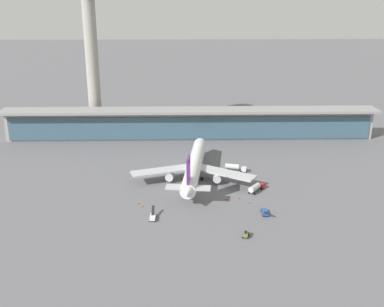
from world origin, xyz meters
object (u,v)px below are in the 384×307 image
service_truck_by_tail_olive (246,234)px  service_truck_on_taxiway_red (256,187)px  safety_cone_bravo (138,203)px  safety_cone_delta (249,202)px  control_tower (91,47)px  safety_cone_charlie (239,198)px  service_truck_under_wing_blue (265,212)px  safety_cone_alpha (226,199)px  service_truck_near_nose_white (153,216)px  safety_cone_echo (142,206)px  airliner_on_stand (194,166)px  service_truck_mid_apron_white (235,167)px

service_truck_by_tail_olive → service_truck_on_taxiway_red: 34.17m
safety_cone_bravo → safety_cone_delta: size_ratio=1.00×
control_tower → safety_cone_charlie: size_ratio=115.25×
service_truck_by_tail_olive → safety_cone_delta: size_ratio=4.61×
service_truck_under_wing_blue → safety_cone_charlie: bearing=119.7°
control_tower → safety_cone_alpha: size_ratio=115.25×
service_truck_near_nose_white → service_truck_by_tail_olive: size_ratio=2.11×
service_truck_by_tail_olive → service_truck_under_wing_blue: bearing=60.5°
service_truck_on_taxiway_red → safety_cone_echo: bearing=-163.8°
service_truck_by_tail_olive → safety_cone_charlie: size_ratio=4.61×
safety_cone_charlie → airliner_on_stand: bearing=128.5°
service_truck_mid_apron_white → service_truck_on_taxiway_red: (5.41, -20.74, 0.00)m
service_truck_on_taxiway_red → safety_cone_charlie: (-7.01, -6.03, -1.39)m
service_truck_mid_apron_white → control_tower: (-65.87, 57.82, 42.12)m
airliner_on_stand → service_truck_by_tail_olive: airliner_on_stand is taller
service_truck_near_nose_white → control_tower: (-34.90, 99.39, 43.02)m
service_truck_mid_apron_white → safety_cone_alpha: service_truck_mid_apron_white is taller
service_truck_on_taxiway_red → service_truck_near_nose_white: bearing=-150.2°
safety_cone_delta → safety_cone_echo: 36.98m
control_tower → service_truck_on_taxiway_red: bearing=-47.8°
safety_cone_charlie → service_truck_mid_apron_white: bearing=86.6°
safety_cone_bravo → safety_cone_charlie: bearing=5.9°
service_truck_on_taxiway_red → safety_cone_charlie: size_ratio=11.72×
airliner_on_stand → service_truck_near_nose_white: bearing=-112.9°
service_truck_mid_apron_white → safety_cone_charlie: size_ratio=12.70×
service_truck_under_wing_blue → safety_cone_charlie: size_ratio=9.74×
service_truck_on_taxiway_red → safety_cone_alpha: service_truck_on_taxiway_red is taller
service_truck_mid_apron_white → control_tower: 97.24m
service_truck_on_taxiway_red → safety_cone_echo: size_ratio=11.72×
control_tower → safety_cone_echo: (30.71, -90.35, -43.51)m
airliner_on_stand → service_truck_mid_apron_white: 18.74m
service_truck_by_tail_olive → service_truck_on_taxiway_red: size_ratio=0.39×
airliner_on_stand → safety_cone_alpha: (10.54, -19.80, -4.93)m
safety_cone_bravo → safety_cone_alpha: bearing=5.2°
service_truck_by_tail_olive → safety_cone_bravo: size_ratio=4.61×
service_truck_under_wing_blue → service_truck_by_tail_olive: service_truck_under_wing_blue is taller
service_truck_near_nose_white → safety_cone_echo: service_truck_near_nose_white is taller
service_truck_on_taxiway_red → service_truck_mid_apron_white: bearing=104.6°
airliner_on_stand → safety_cone_charlie: bearing=-51.5°
service_truck_on_taxiway_red → safety_cone_delta: size_ratio=11.72×
airliner_on_stand → safety_cone_charlie: airliner_on_stand is taller
safety_cone_bravo → safety_cone_echo: 2.59m
service_truck_under_wing_blue → safety_cone_echo: bearing=170.5°
service_truck_near_nose_white → service_truck_by_tail_olive: service_truck_near_nose_white is taller
service_truck_mid_apron_white → service_truck_on_taxiway_red: size_ratio=1.08×
service_truck_under_wing_blue → service_truck_mid_apron_white: service_truck_mid_apron_white is taller
airliner_on_stand → safety_cone_bravo: 30.49m
airliner_on_stand → service_truck_under_wing_blue: (22.26, -31.57, -4.43)m
service_truck_by_tail_olive → safety_cone_bravo: 41.29m
service_truck_near_nose_white → service_truck_under_wing_blue: 36.62m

